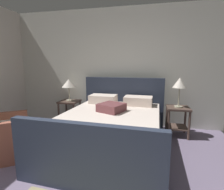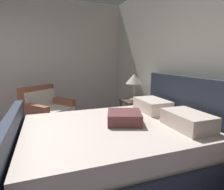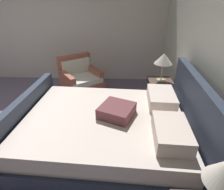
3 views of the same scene
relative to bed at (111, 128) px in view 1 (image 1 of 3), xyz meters
The scene contains 7 objects.
wall_back 1.67m from the bed, 99.74° to the left, with size 4.99×0.12×2.73m, color silver.
bed is the anchor object (origin of this frame).
nightstand_right 1.44m from the bed, 32.60° to the left, with size 0.44×0.44×0.60m.
table_lamp_right 1.61m from the bed, 32.60° to the left, with size 0.27×0.27×0.60m.
nightstand_left 1.52m from the bed, 143.19° to the left, with size 0.44×0.44×0.60m.
table_lamp_left 1.66m from the bed, 143.19° to the left, with size 0.32×0.32×0.51m.
armchair 1.75m from the bed, 156.90° to the right, with size 1.02×1.01×0.90m.
Camera 1 is at (0.83, -0.66, 1.42)m, focal length 27.35 mm.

